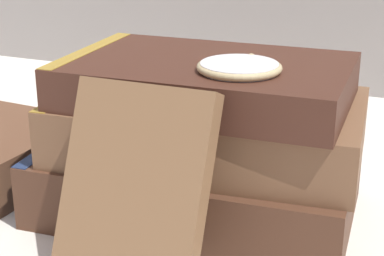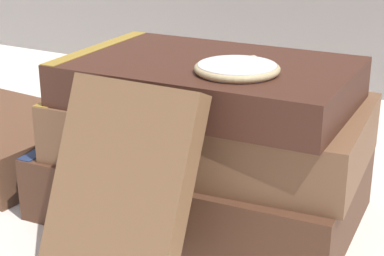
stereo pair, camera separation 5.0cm
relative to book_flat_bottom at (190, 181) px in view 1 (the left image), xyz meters
The scene contains 6 objects.
ground_plane 0.04m from the book_flat_bottom, 130.38° to the right, with size 3.00×3.00×0.00m, color silver.
book_flat_bottom is the anchor object (origin of this frame).
book_flat_middle 0.05m from the book_flat_bottom, 16.40° to the left, with size 0.24×0.16×0.04m.
book_flat_top 0.08m from the book_flat_bottom, 11.12° to the right, with size 0.21×0.14×0.03m.
book_leaning_front 0.12m from the book_flat_bottom, 86.34° to the right, with size 0.09×0.07×0.13m.
pocket_watch 0.11m from the book_flat_bottom, 27.05° to the right, with size 0.06×0.06×0.01m.
Camera 1 is at (0.19, -0.40, 0.24)m, focal length 60.00 mm.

